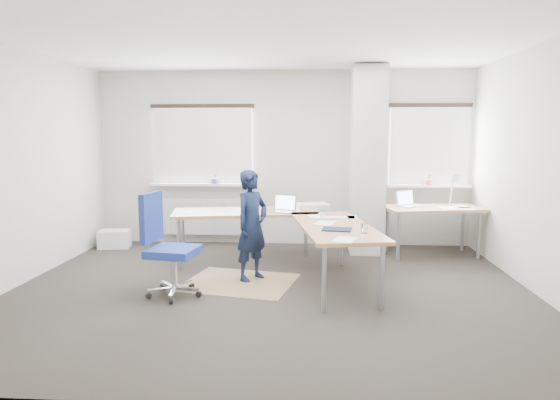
# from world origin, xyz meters

# --- Properties ---
(ground) EXTENTS (6.00, 6.00, 0.00)m
(ground) POSITION_xyz_m (0.00, 0.00, 0.00)
(ground) COLOR black
(ground) RESTS_ON ground
(room_shell) EXTENTS (6.04, 5.04, 2.82)m
(room_shell) POSITION_xyz_m (0.18, 0.45, 1.75)
(room_shell) COLOR beige
(room_shell) RESTS_ON ground
(floor_mat) EXTENTS (1.48, 1.33, 0.01)m
(floor_mat) POSITION_xyz_m (-0.40, 0.26, 0.00)
(floor_mat) COLOR olive
(floor_mat) RESTS_ON ground
(white_crate) EXTENTS (0.51, 0.39, 0.28)m
(white_crate) POSITION_xyz_m (-2.65, 2.01, 0.14)
(white_crate) COLOR white
(white_crate) RESTS_ON ground
(desk_main) EXTENTS (2.82, 2.63, 0.96)m
(desk_main) POSITION_xyz_m (0.20, 0.78, 0.69)
(desk_main) COLOR #9A6242
(desk_main) RESTS_ON ground
(desk_side) EXTENTS (1.50, 0.93, 1.22)m
(desk_side) POSITION_xyz_m (2.25, 1.80, 0.69)
(desk_side) COLOR #9A6242
(desk_side) RESTS_ON ground
(task_chair) EXTENTS (0.63, 0.63, 1.15)m
(task_chair) POSITION_xyz_m (-1.09, -0.27, 0.32)
(task_chair) COLOR navy
(task_chair) RESTS_ON ground
(person) EXTENTS (0.56, 0.59, 1.36)m
(person) POSITION_xyz_m (-0.26, 0.41, 0.68)
(person) COLOR black
(person) RESTS_ON ground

